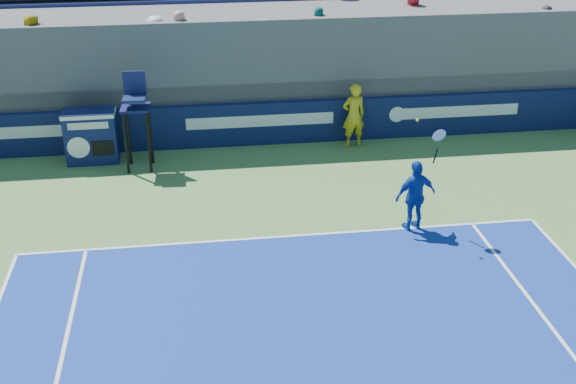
{
  "coord_description": "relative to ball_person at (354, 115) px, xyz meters",
  "views": [
    {
      "loc": [
        -1.75,
        -1.26,
        7.56
      ],
      "look_at": [
        0.0,
        11.5,
        1.25
      ],
      "focal_mm": 45.0,
      "sensor_mm": 36.0,
      "label": 1
    }
  ],
  "objects": [
    {
      "name": "ball_person",
      "position": [
        0.0,
        0.0,
        0.0
      ],
      "size": [
        0.69,
        0.51,
        1.75
      ],
      "primitive_type": "imported",
      "rotation": [
        0.0,
        0.0,
        3.29
      ],
      "color": "gold",
      "rests_on": "apron"
    },
    {
      "name": "back_hoarding",
      "position": [
        -2.49,
        0.46,
        -0.29
      ],
      "size": [
        20.4,
        0.21,
        1.2
      ],
      "color": "#0B1642",
      "rests_on": "ground"
    },
    {
      "name": "match_clock",
      "position": [
        -6.9,
        -0.12,
        -0.14
      ],
      "size": [
        1.32,
        0.74,
        1.4
      ],
      "color": "#0F184D",
      "rests_on": "ground"
    },
    {
      "name": "umpire_chair",
      "position": [
        -5.67,
        -0.7,
        0.64
      ],
      "size": [
        0.73,
        0.73,
        2.48
      ],
      "color": "black",
      "rests_on": "ground"
    },
    {
      "name": "tennis_player",
      "position": [
        0.28,
        -4.78,
        -0.08
      ],
      "size": [
        1.01,
        0.58,
        2.57
      ],
      "color": "#1438A2",
      "rests_on": "apron"
    },
    {
      "name": "stadium_seating",
      "position": [
        -2.49,
        2.51,
        0.96
      ],
      "size": [
        21.0,
        4.05,
        5.12
      ],
      "color": "#4F4F54",
      "rests_on": "ground"
    }
  ]
}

